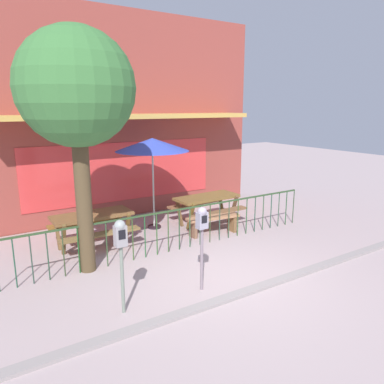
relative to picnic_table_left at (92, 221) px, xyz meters
The scene contains 11 objects.
ground 3.46m from the picnic_table_left, 62.44° to the right, with size 40.00×40.00×0.00m, color #A89495.
pub_storefront 3.45m from the picnic_table_left, 52.58° to the left, with size 8.78×1.50×5.80m.
patio_fence_front 2.04m from the picnic_table_left, 39.45° to the right, with size 7.40×0.04×0.97m.
picnic_table_left is the anchor object (origin of this frame).
picnic_table_right 3.23m from the picnic_table_left, ahead, with size 1.86×1.43×0.79m.
patio_umbrella 2.45m from the picnic_table_left, 12.93° to the left, with size 1.90×1.90×2.41m.
patio_bench 2.97m from the picnic_table_left, 16.98° to the right, with size 1.43×0.52×0.48m.
parking_meter_near 3.19m from the picnic_table_left, 99.27° to the right, with size 0.18×0.17×1.54m.
parking_meter_far 3.33m from the picnic_table_left, 72.96° to the right, with size 0.18×0.17×1.52m.
street_tree 3.17m from the picnic_table_left, 112.16° to the right, with size 2.14×2.14×4.60m.
curb_edge 4.04m from the picnic_table_left, 66.73° to the right, with size 12.29×0.20×0.11m, color gray.
Camera 1 is at (-3.98, -5.10, 3.19)m, focal length 34.36 mm.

